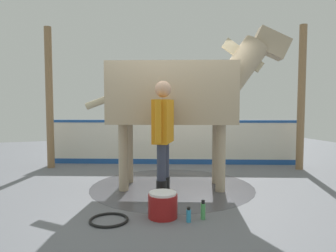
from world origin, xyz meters
TOP-DOWN VIEW (x-y plane):
  - ground_plane at (0.00, 0.00)m, footprint 16.00×16.00m
  - wet_patch at (0.18, -0.21)m, footprint 2.83×2.83m
  - barrier_wall at (2.13, -0.92)m, footprint 2.07×5.48m
  - roof_post_near at (0.70, -3.36)m, footprint 0.16×0.16m
  - roof_post_far at (2.60, 1.86)m, footprint 0.16×0.16m
  - horse at (0.14, -0.32)m, footprint 1.67×3.34m
  - handler at (-0.60, 0.19)m, footprint 0.62×0.45m
  - wash_bucket at (-1.20, 0.38)m, footprint 0.37×0.37m
  - bottle_shampoo at (-1.45, 0.13)m, footprint 0.06×0.06m
  - bottle_spray at (-1.42, -0.08)m, footprint 0.06×0.06m
  - hose_coil at (-1.12, 1.05)m, footprint 0.49×0.49m

SIDE VIEW (x-z plane):
  - ground_plane at x=0.00m, z-range -0.02..0.00m
  - wet_patch at x=0.18m, z-range 0.00..0.00m
  - hose_coil at x=-1.12m, z-range 0.00..0.03m
  - bottle_shampoo at x=-1.45m, z-range -0.01..0.18m
  - bottle_spray at x=-1.42m, z-range -0.01..0.23m
  - wash_bucket at x=-1.20m, z-range 0.00..0.32m
  - barrier_wall at x=2.13m, z-range -0.04..1.01m
  - handler at x=-0.60m, z-range 0.15..1.93m
  - roof_post_near at x=0.70m, z-range 0.00..3.13m
  - roof_post_far at x=2.60m, z-range 0.00..3.13m
  - horse at x=0.14m, z-range 0.26..2.99m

